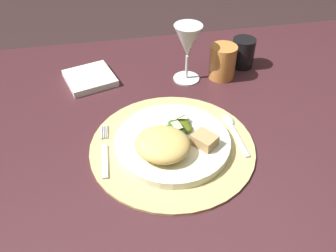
{
  "coord_description": "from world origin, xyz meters",
  "views": [
    {
      "loc": [
        -0.19,
        -0.61,
        1.3
      ],
      "look_at": [
        -0.07,
        -0.01,
        0.77
      ],
      "focal_mm": 38.07,
      "sensor_mm": 36.0,
      "label": 1
    }
  ],
  "objects_px": {
    "napkin": "(90,78)",
    "amber_tumbler": "(223,62)",
    "fork": "(105,153)",
    "dining_table": "(194,179)",
    "spoon": "(232,128)",
    "dark_tumbler": "(243,53)",
    "dinner_plate": "(172,142)",
    "wine_glass": "(188,43)"
  },
  "relations": [
    {
      "from": "dining_table",
      "to": "fork",
      "type": "relative_size",
      "value": 8.72
    },
    {
      "from": "dinner_plate",
      "to": "napkin",
      "type": "distance_m",
      "value": 0.35
    },
    {
      "from": "dinner_plate",
      "to": "fork",
      "type": "xyz_separation_m",
      "value": [
        -0.15,
        0.0,
        -0.01
      ]
    },
    {
      "from": "dining_table",
      "to": "dinner_plate",
      "type": "xyz_separation_m",
      "value": [
        -0.07,
        -0.06,
        0.2
      ]
    },
    {
      "from": "wine_glass",
      "to": "dark_tumbler",
      "type": "xyz_separation_m",
      "value": [
        0.18,
        0.04,
        -0.07
      ]
    },
    {
      "from": "wine_glass",
      "to": "amber_tumbler",
      "type": "xyz_separation_m",
      "value": [
        0.1,
        -0.01,
        -0.06
      ]
    },
    {
      "from": "napkin",
      "to": "dining_table",
      "type": "bearing_deg",
      "value": -45.4
    },
    {
      "from": "fork",
      "to": "wine_glass",
      "type": "xyz_separation_m",
      "value": [
        0.24,
        0.26,
        0.1
      ]
    },
    {
      "from": "napkin",
      "to": "amber_tumbler",
      "type": "height_order",
      "value": "amber_tumbler"
    },
    {
      "from": "spoon",
      "to": "dinner_plate",
      "type": "bearing_deg",
      "value": -169.48
    },
    {
      "from": "dining_table",
      "to": "wine_glass",
      "type": "height_order",
      "value": "wine_glass"
    },
    {
      "from": "napkin",
      "to": "amber_tumbler",
      "type": "distance_m",
      "value": 0.37
    },
    {
      "from": "napkin",
      "to": "amber_tumbler",
      "type": "relative_size",
      "value": 1.32
    },
    {
      "from": "amber_tumbler",
      "to": "dark_tumbler",
      "type": "height_order",
      "value": "amber_tumbler"
    },
    {
      "from": "fork",
      "to": "amber_tumbler",
      "type": "distance_m",
      "value": 0.43
    },
    {
      "from": "napkin",
      "to": "fork",
      "type": "bearing_deg",
      "value": -85.58
    },
    {
      "from": "fork",
      "to": "napkin",
      "type": "xyz_separation_m",
      "value": [
        -0.02,
        0.3,
        0.0
      ]
    },
    {
      "from": "fork",
      "to": "amber_tumbler",
      "type": "relative_size",
      "value": 1.74
    },
    {
      "from": "amber_tumbler",
      "to": "dark_tumbler",
      "type": "relative_size",
      "value": 1.11
    },
    {
      "from": "spoon",
      "to": "dining_table",
      "type": "bearing_deg",
      "value": 158.62
    },
    {
      "from": "fork",
      "to": "spoon",
      "type": "bearing_deg",
      "value": 4.75
    },
    {
      "from": "wine_glass",
      "to": "dark_tumbler",
      "type": "relative_size",
      "value": 1.89
    },
    {
      "from": "dining_table",
      "to": "napkin",
      "type": "relative_size",
      "value": 11.53
    },
    {
      "from": "dinner_plate",
      "to": "wine_glass",
      "type": "height_order",
      "value": "wine_glass"
    },
    {
      "from": "amber_tumbler",
      "to": "fork",
      "type": "bearing_deg",
      "value": -143.45
    },
    {
      "from": "amber_tumbler",
      "to": "dark_tumbler",
      "type": "xyz_separation_m",
      "value": [
        0.08,
        0.05,
        -0.0
      ]
    },
    {
      "from": "dining_table",
      "to": "spoon",
      "type": "distance_m",
      "value": 0.21
    },
    {
      "from": "dark_tumbler",
      "to": "amber_tumbler",
      "type": "bearing_deg",
      "value": -148.95
    },
    {
      "from": "dinner_plate",
      "to": "wine_glass",
      "type": "relative_size",
      "value": 1.58
    },
    {
      "from": "fork",
      "to": "dining_table",
      "type": "bearing_deg",
      "value": 13.72
    },
    {
      "from": "spoon",
      "to": "napkin",
      "type": "distance_m",
      "value": 0.42
    },
    {
      "from": "dining_table",
      "to": "spoon",
      "type": "bearing_deg",
      "value": -21.38
    },
    {
      "from": "dinner_plate",
      "to": "fork",
      "type": "height_order",
      "value": "dinner_plate"
    },
    {
      "from": "dinner_plate",
      "to": "amber_tumbler",
      "type": "distance_m",
      "value": 0.32
    },
    {
      "from": "napkin",
      "to": "spoon",
      "type": "bearing_deg",
      "value": -40.95
    },
    {
      "from": "spoon",
      "to": "amber_tumbler",
      "type": "relative_size",
      "value": 1.51
    },
    {
      "from": "napkin",
      "to": "wine_glass",
      "type": "distance_m",
      "value": 0.29
    },
    {
      "from": "napkin",
      "to": "dark_tumbler",
      "type": "xyz_separation_m",
      "value": [
        0.44,
        -0.0,
        0.03
      ]
    },
    {
      "from": "dark_tumbler",
      "to": "napkin",
      "type": "bearing_deg",
      "value": 179.73
    },
    {
      "from": "dining_table",
      "to": "amber_tumbler",
      "type": "bearing_deg",
      "value": 58.77
    },
    {
      "from": "napkin",
      "to": "dark_tumbler",
      "type": "height_order",
      "value": "dark_tumbler"
    },
    {
      "from": "dining_table",
      "to": "napkin",
      "type": "distance_m",
      "value": 0.4
    }
  ]
}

